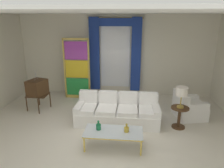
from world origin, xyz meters
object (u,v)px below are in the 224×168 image
Objects in this scene: coffee_table at (113,133)px; round_side_table at (179,116)px; bottle_blue_decanter at (98,126)px; table_lamp_brass at (182,92)px; bottle_crystal_tall at (126,129)px; stained_glass_divider at (77,70)px; peacock_figurine at (87,95)px; couch_white_long at (118,112)px; vintage_tv at (37,88)px; armchair_white at (188,108)px.

round_side_table reaches higher than coffee_table.
coffee_table is 2.26× the size of round_side_table.
table_lamp_brass is (2.04, 1.06, 0.54)m from bottle_blue_decanter.
bottle_crystal_tall is 1.77m from round_side_table.
coffee_table is at bearing -61.78° from stained_glass_divider.
coffee_table is 2.02m from round_side_table.
bottle_blue_decanter is at bearing -71.91° from peacock_figurine.
couch_white_long is 1.74× the size of vintage_tv.
bottle_blue_decanter is at bearing 177.18° from bottle_crystal_tall.
couch_white_long is 1.89m from peacock_figurine.
vintage_tv is at bearing -148.86° from peacock_figurine.
stained_glass_divider reaches higher than coffee_table.
bottle_crystal_tall is 0.15× the size of vintage_tv.
coffee_table is 2.24× the size of peacock_figurine.
bottle_crystal_tall is 2.51m from armchair_white.
table_lamp_brass is (4.32, -0.77, 0.30)m from vintage_tv.
bottle_blue_decanter is at bearing -152.62° from table_lamp_brass.
stained_glass_divider is at bearing 149.91° from round_side_table.
armchair_white reaches higher than bottle_crystal_tall.
couch_white_long is 1.74× the size of coffee_table.
armchair_white is 0.44× the size of stained_glass_divider.
table_lamp_brass reaches higher than bottle_blue_decanter.
couch_white_long is at bearing -166.93° from armchair_white.
couch_white_long is 11.47× the size of bottle_crystal_tall.
bottle_blue_decanter is 3.28m from stained_glass_divider.
peacock_figurine is at bearing 163.87° from armchair_white.
stained_glass_divider is at bearing 161.32° from armchair_white.
table_lamp_brass is (1.69, 1.10, 0.65)m from coffee_table.
stained_glass_divider reaches higher than vintage_tv.
bottle_blue_decanter reaches higher than round_side_table.
armchair_white is at bearing 59.79° from round_side_table.
bottle_crystal_tall is (0.30, -1.27, 0.17)m from couch_white_long.
bottle_crystal_tall is 0.34× the size of round_side_table.
couch_white_long is 2.14m from armchair_white.
peacock_figurine is 1.05× the size of table_lamp_brass.
armchair_white is 1.69× the size of table_lamp_brass.
coffee_table is at bearing -35.46° from vintage_tv.
armchair_white reaches higher than coffee_table.
peacock_figurine is at bearing -36.87° from stained_glass_divider.
table_lamp_brass reaches higher than round_side_table.
stained_glass_divider is (-3.70, 1.25, 0.77)m from armchair_white.
peacock_figurine is at bearing 114.25° from coffee_table.
stained_glass_divider reaches higher than couch_white_long.
stained_glass_divider is (-1.92, 3.01, 0.58)m from bottle_crystal_tall.
bottle_blue_decanter is at bearing 172.87° from coffee_table.
armchair_white is at bearing 59.79° from table_lamp_brass.
round_side_table is (2.04, 1.06, -0.13)m from bottle_blue_decanter.
vintage_tv is (-2.93, 1.86, 0.25)m from bottle_crystal_tall.
coffee_table is 0.61× the size of stained_glass_divider.
bottle_blue_decanter is 0.10× the size of stained_glass_divider.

